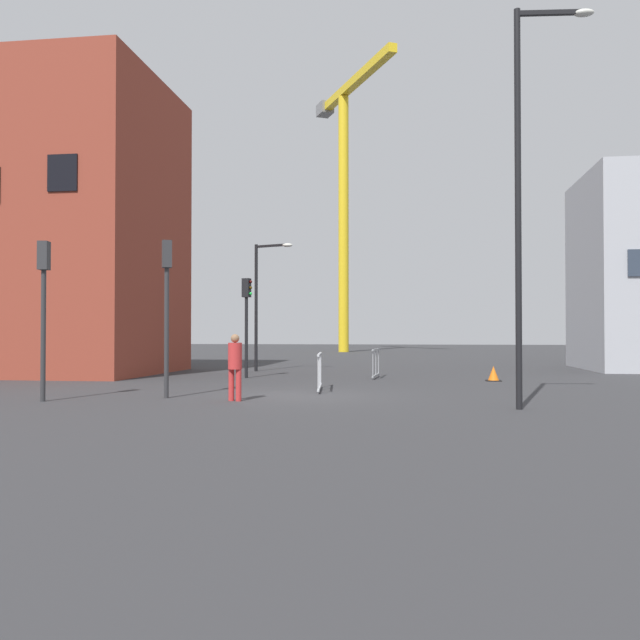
{
  "coord_description": "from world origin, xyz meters",
  "views": [
    {
      "loc": [
        2.97,
        -17.85,
        1.67
      ],
      "look_at": [
        0.0,
        3.63,
        2.08
      ],
      "focal_mm": 38.01,
      "sensor_mm": 36.0,
      "label": 1
    }
  ],
  "objects_px": {
    "construction_crane": "(345,178)",
    "streetlamp_tall": "(526,178)",
    "traffic_light_crosswalk": "(167,292)",
    "pedestrian_walking": "(235,362)",
    "traffic_light_near": "(44,294)",
    "traffic_cone_by_barrier": "(493,374)",
    "traffic_light_median": "(247,311)",
    "streetlamp_short": "(262,294)"
  },
  "relations": [
    {
      "from": "streetlamp_tall",
      "to": "traffic_light_near",
      "type": "height_order",
      "value": "streetlamp_tall"
    },
    {
      "from": "streetlamp_tall",
      "to": "traffic_light_median",
      "type": "distance_m",
      "value": 12.84
    },
    {
      "from": "construction_crane",
      "to": "pedestrian_walking",
      "type": "bearing_deg",
      "value": -87.84
    },
    {
      "from": "construction_crane",
      "to": "pedestrian_walking",
      "type": "distance_m",
      "value": 44.91
    },
    {
      "from": "construction_crane",
      "to": "streetlamp_short",
      "type": "xyz_separation_m",
      "value": [
        -0.61,
        -29.93,
        -11.89
      ]
    },
    {
      "from": "pedestrian_walking",
      "to": "traffic_cone_by_barrier",
      "type": "relative_size",
      "value": 3.16
    },
    {
      "from": "traffic_light_crosswalk",
      "to": "traffic_light_median",
      "type": "bearing_deg",
      "value": 88.9
    },
    {
      "from": "streetlamp_tall",
      "to": "traffic_light_median",
      "type": "bearing_deg",
      "value": 133.03
    },
    {
      "from": "streetlamp_tall",
      "to": "traffic_light_median",
      "type": "height_order",
      "value": "streetlamp_tall"
    },
    {
      "from": "streetlamp_tall",
      "to": "streetlamp_short",
      "type": "distance_m",
      "value": 16.33
    },
    {
      "from": "construction_crane",
      "to": "streetlamp_tall",
      "type": "height_order",
      "value": "construction_crane"
    },
    {
      "from": "streetlamp_tall",
      "to": "traffic_cone_by_barrier",
      "type": "bearing_deg",
      "value": 88.12
    },
    {
      "from": "construction_crane",
      "to": "traffic_light_near",
      "type": "relative_size",
      "value": 5.99
    },
    {
      "from": "traffic_light_near",
      "to": "traffic_light_crosswalk",
      "type": "height_order",
      "value": "traffic_light_crosswalk"
    },
    {
      "from": "traffic_light_crosswalk",
      "to": "traffic_cone_by_barrier",
      "type": "relative_size",
      "value": 7.8
    },
    {
      "from": "streetlamp_short",
      "to": "traffic_light_crosswalk",
      "type": "relative_size",
      "value": 1.37
    },
    {
      "from": "traffic_cone_by_barrier",
      "to": "pedestrian_walking",
      "type": "bearing_deg",
      "value": -131.92
    },
    {
      "from": "construction_crane",
      "to": "traffic_light_crosswalk",
      "type": "distance_m",
      "value": 43.89
    },
    {
      "from": "traffic_light_median",
      "to": "traffic_light_crosswalk",
      "type": "distance_m",
      "value": 7.81
    },
    {
      "from": "streetlamp_short",
      "to": "streetlamp_tall",
      "type": "bearing_deg",
      "value": -56.33
    },
    {
      "from": "streetlamp_tall",
      "to": "streetlamp_short",
      "type": "relative_size",
      "value": 1.59
    },
    {
      "from": "traffic_cone_by_barrier",
      "to": "traffic_light_near",
      "type": "bearing_deg",
      "value": -143.61
    },
    {
      "from": "traffic_light_median",
      "to": "traffic_light_near",
      "type": "bearing_deg",
      "value": -107.38
    },
    {
      "from": "streetlamp_tall",
      "to": "pedestrian_walking",
      "type": "distance_m",
      "value": 8.0
    },
    {
      "from": "streetlamp_short",
      "to": "pedestrian_walking",
      "type": "bearing_deg",
      "value": -80.06
    },
    {
      "from": "streetlamp_short",
      "to": "traffic_light_crosswalk",
      "type": "distance_m",
      "value": 12.14
    },
    {
      "from": "pedestrian_walking",
      "to": "construction_crane",
      "type": "bearing_deg",
      "value": 92.16
    },
    {
      "from": "streetlamp_tall",
      "to": "streetlamp_short",
      "type": "bearing_deg",
      "value": 123.67
    },
    {
      "from": "streetlamp_short",
      "to": "traffic_light_median",
      "type": "bearing_deg",
      "value": -84.46
    },
    {
      "from": "traffic_cone_by_barrier",
      "to": "traffic_light_crosswalk",
      "type": "bearing_deg",
      "value": -140.64
    },
    {
      "from": "traffic_light_near",
      "to": "traffic_cone_by_barrier",
      "type": "height_order",
      "value": "traffic_light_near"
    },
    {
      "from": "pedestrian_walking",
      "to": "traffic_cone_by_barrier",
      "type": "height_order",
      "value": "pedestrian_walking"
    },
    {
      "from": "construction_crane",
      "to": "pedestrian_walking",
      "type": "relative_size",
      "value": 14.28
    },
    {
      "from": "traffic_light_near",
      "to": "traffic_light_median",
      "type": "distance_m",
      "value": 9.46
    },
    {
      "from": "traffic_light_median",
      "to": "traffic_light_crosswalk",
      "type": "height_order",
      "value": "traffic_light_crosswalk"
    },
    {
      "from": "traffic_light_near",
      "to": "traffic_light_crosswalk",
      "type": "bearing_deg",
      "value": 24.54
    },
    {
      "from": "traffic_light_median",
      "to": "traffic_cone_by_barrier",
      "type": "xyz_separation_m",
      "value": [
        8.87,
        -0.4,
        -2.26
      ]
    },
    {
      "from": "construction_crane",
      "to": "traffic_light_crosswalk",
      "type": "xyz_separation_m",
      "value": [
        -0.34,
        -42.05,
        -12.56
      ]
    },
    {
      "from": "streetlamp_short",
      "to": "traffic_light_crosswalk",
      "type": "xyz_separation_m",
      "value": [
        0.27,
        -12.12,
        -0.67
      ]
    },
    {
      "from": "traffic_light_near",
      "to": "traffic_light_crosswalk",
      "type": "xyz_separation_m",
      "value": [
        2.67,
        1.22,
        0.08
      ]
    },
    {
      "from": "streetlamp_short",
      "to": "pedestrian_walking",
      "type": "distance_m",
      "value": 13.03
    },
    {
      "from": "streetlamp_tall",
      "to": "pedestrian_walking",
      "type": "height_order",
      "value": "streetlamp_tall"
    }
  ]
}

